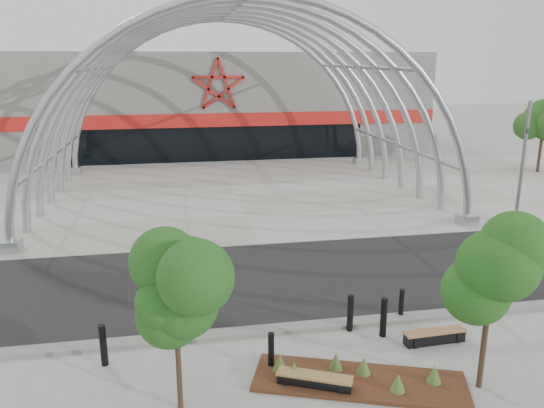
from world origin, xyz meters
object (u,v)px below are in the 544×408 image
object	(u,v)px
signal_pole	(523,161)
bench_0	(314,382)
street_tree_1	(492,276)
bench_1	(434,337)
bollard_2	(350,313)
street_tree_0	(175,297)

from	to	relation	value
signal_pole	bench_0	world-z (taller)	signal_pole
street_tree_1	bench_0	distance (m)	4.75
street_tree_1	bench_1	world-z (taller)	street_tree_1
signal_pole	bench_0	size ratio (longest dim) A/B	3.20
signal_pole	bench_1	size ratio (longest dim) A/B	3.24
street_tree_1	bollard_2	distance (m)	4.46
bench_1	bollard_2	world-z (taller)	bollard_2
street_tree_1	bollard_2	bearing A→B (deg)	124.73
signal_pole	bench_0	xyz separation A→B (m)	(-12.69, -10.94, -2.82)
street_tree_0	bollard_2	size ratio (longest dim) A/B	3.43
street_tree_1	street_tree_0	bearing A→B (deg)	176.05
street_tree_1	bench_0	world-z (taller)	street_tree_1
bench_0	bench_1	distance (m)	4.05
signal_pole	bench_1	world-z (taller)	signal_pole
bench_1	bollard_2	size ratio (longest dim) A/B	1.62
street_tree_1	bench_1	size ratio (longest dim) A/B	2.24
bench_0	bollard_2	world-z (taller)	bollard_2
bollard_2	bench_1	bearing A→B (deg)	-27.17
street_tree_1	bollard_2	xyz separation A→B (m)	(-2.18, 3.14, -2.30)
street_tree_1	bench_0	xyz separation A→B (m)	(-3.89, 0.62, -2.67)
street_tree_1	bench_0	size ratio (longest dim) A/B	2.21
bench_0	street_tree_1	bearing A→B (deg)	-9.03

